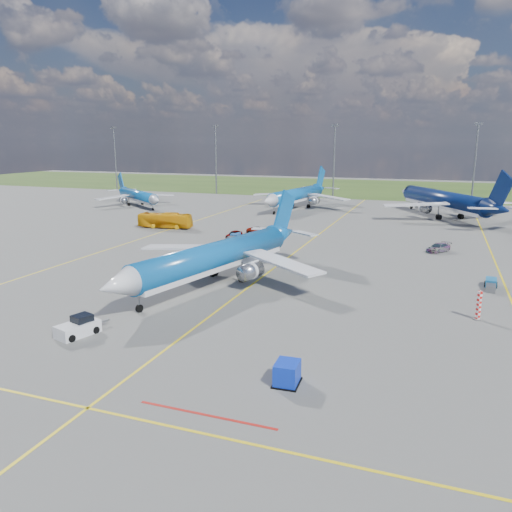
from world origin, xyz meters
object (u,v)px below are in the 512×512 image
(apron_bus, at_px, (165,220))
(baggage_tug_w, at_px, (491,284))
(bg_jet_nnw, at_px, (296,208))
(service_car_c, at_px, (438,248))
(warning_post, at_px, (479,305))
(pushback_tug, at_px, (79,327))
(bg_jet_n, at_px, (442,217))
(service_car_b, at_px, (259,230))
(uld_container, at_px, (287,373))
(bg_jet_nw, at_px, (138,206))
(baggage_tug_c, at_px, (234,237))
(main_airliner, at_px, (216,283))
(service_car_a, at_px, (234,234))

(apron_bus, relative_size, baggage_tug_w, 2.52)
(bg_jet_nnw, distance_m, service_car_c, 56.63)
(warning_post, height_order, service_car_c, warning_post)
(pushback_tug, bearing_deg, service_car_c, 74.33)
(apron_bus, bearing_deg, service_car_c, -100.91)
(bg_jet_n, height_order, apron_bus, bg_jet_n)
(service_car_b, bearing_deg, apron_bus, 79.22)
(bg_jet_nnw, xyz_separation_m, apron_bus, (-17.31, -38.86, 1.58))
(bg_jet_nnw, distance_m, uld_container, 99.00)
(warning_post, height_order, apron_bus, apron_bus)
(bg_jet_n, bearing_deg, pushback_tug, 39.17)
(service_car_c, bearing_deg, uld_container, -68.15)
(warning_post, relative_size, baggage_tug_w, 0.67)
(bg_jet_nw, bearing_deg, baggage_tug_c, -92.40)
(bg_jet_nw, xyz_separation_m, baggage_tug_c, (43.31, -34.88, 0.48))
(bg_jet_nw, bearing_deg, bg_jet_nnw, -39.63)
(main_airliner, bearing_deg, service_car_c, 61.71)
(apron_bus, bearing_deg, service_car_a, -111.89)
(bg_jet_nnw, relative_size, apron_bus, 3.43)
(bg_jet_nw, distance_m, bg_jet_nnw, 43.69)
(warning_post, distance_m, baggage_tug_w, 12.84)
(apron_bus, height_order, service_car_a, apron_bus)
(apron_bus, height_order, service_car_b, apron_bus)
(baggage_tug_w, bearing_deg, bg_jet_n, 100.58)
(bg_jet_nnw, bearing_deg, pushback_tug, -77.79)
(apron_bus, bearing_deg, baggage_tug_w, -117.91)
(service_car_c, xyz_separation_m, baggage_tug_w, (6.33, -19.50, -0.25))
(main_airliner, xyz_separation_m, service_car_b, (-6.55, 34.33, 0.68))
(bg_jet_nnw, bearing_deg, main_airliner, -73.17)
(service_car_a, relative_size, service_car_c, 0.81)
(service_car_c, bearing_deg, service_car_b, -155.59)
(bg_jet_n, relative_size, uld_container, 21.28)
(apron_bus, bearing_deg, service_car_b, -95.18)
(bg_jet_n, xyz_separation_m, pushback_tug, (-31.77, -89.74, 0.74))
(bg_jet_nnw, xyz_separation_m, baggage_tug_w, (42.61, -62.98, 0.46))
(bg_jet_nw, xyz_separation_m, pushback_tug, (47.46, -82.47, 0.74))
(bg_jet_nw, height_order, baggage_tug_w, bg_jet_nw)
(bg_jet_nnw, bearing_deg, service_car_b, -75.94)
(pushback_tug, relative_size, service_car_c, 1.13)
(bg_jet_n, distance_m, apron_bus, 64.82)
(bg_jet_n, bearing_deg, service_car_a, 16.69)
(bg_jet_n, relative_size, service_car_c, 9.23)
(service_car_a, bearing_deg, baggage_tug_c, -56.09)
(bg_jet_nnw, height_order, baggage_tug_c, bg_jet_nnw)
(warning_post, bearing_deg, apron_bus, 147.54)
(main_airliner, height_order, service_car_b, main_airliner)
(main_airliner, distance_m, uld_container, 27.83)
(baggage_tug_c, bearing_deg, service_car_a, 109.42)
(bg_jet_n, bearing_deg, bg_jet_nw, -26.09)
(uld_container, bearing_deg, baggage_tug_w, 60.20)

